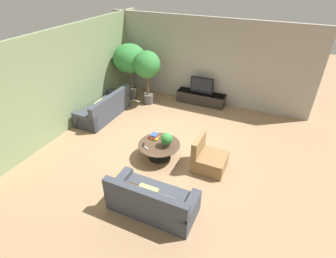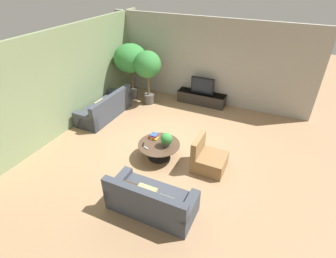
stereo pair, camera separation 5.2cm
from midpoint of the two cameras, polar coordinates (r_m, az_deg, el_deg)
The scene contains 15 objects.
ground_plane at distance 7.61m, azimuth 0.09°, elevation -3.48°, with size 24.00×24.00×0.00m, color #9E7A56.
back_wall_stone at distance 9.69m, azimuth 8.52°, elevation 14.29°, with size 7.40×0.12×3.00m, color #A39E93.
side_wall_left at distance 8.75m, azimuth -19.41°, elevation 10.81°, with size 0.12×7.40×3.00m, color gray.
media_console at distance 9.87m, azimuth 7.45°, elevation 6.72°, with size 1.79×0.50×0.43m.
television at distance 9.67m, azimuth 7.65°, elevation 9.34°, with size 0.84×0.13×0.59m.
coffee_table at distance 7.00m, azimuth -1.76°, elevation -4.13°, with size 1.11×1.11×0.43m.
couch_by_wall at distance 9.15m, azimuth -13.32°, elevation 4.32°, with size 0.84×2.09×0.84m.
couch_near_entry at distance 5.66m, azimuth -3.44°, elevation -15.32°, with size 1.83×0.84×0.84m.
armchair_wicker at distance 6.74m, azimuth 8.86°, elevation -6.51°, with size 0.80×0.76×0.86m.
potted_palm_tall at distance 9.89m, azimuth -8.01°, elevation 14.68°, with size 1.20×1.20×2.07m.
potted_palm_corner at distance 9.40m, azimuth -4.33°, elevation 13.40°, with size 0.95×0.95×1.96m.
potted_plant_tabletop at distance 6.74m, azimuth -0.10°, elevation -2.22°, with size 0.32×0.32×0.38m.
book_stack at distance 7.15m, azimuth -2.77°, elevation -1.54°, with size 0.25×0.28×0.11m.
remote_black at distance 6.92m, azimuth -5.20°, elevation -3.37°, with size 0.04×0.16×0.02m, color black.
remote_silver at distance 6.79m, azimuth -4.59°, elevation -4.10°, with size 0.04×0.16×0.02m, color gray.
Camera 2 is at (2.62, -5.57, 4.48)m, focal length 28.00 mm.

